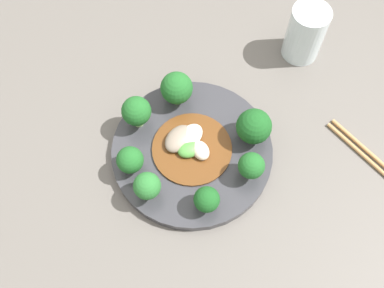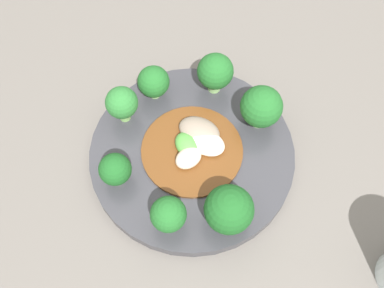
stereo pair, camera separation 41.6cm
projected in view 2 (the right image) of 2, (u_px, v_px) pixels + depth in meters
ground_plane at (207, 261)px, 1.26m from camera, size 8.00×8.00×0.00m
table at (212, 221)px, 0.95m from camera, size 1.00×0.82×0.71m
plate at (192, 154)px, 0.61m from camera, size 0.28×0.28×0.02m
broccoli_southwest at (122, 103)px, 0.60m from camera, size 0.04×0.04×0.06m
broccoli_west at (154, 82)px, 0.62m from camera, size 0.04×0.04×0.05m
broccoli_north at (261, 107)px, 0.59m from camera, size 0.06×0.06×0.07m
broccoli_northwest at (215, 72)px, 0.62m from camera, size 0.05×0.05×0.07m
broccoli_southeast at (168, 215)px, 0.52m from camera, size 0.04×0.04×0.06m
broccoli_east at (229, 210)px, 0.53m from camera, size 0.06×0.06×0.07m
broccoli_south at (115, 170)px, 0.56m from camera, size 0.04×0.04×0.05m
stirfry_center at (195, 145)px, 0.60m from camera, size 0.14×0.14×0.02m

